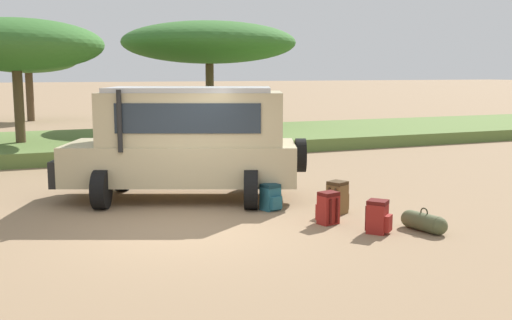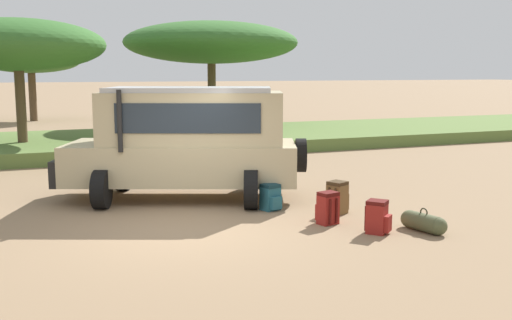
# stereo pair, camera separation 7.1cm
# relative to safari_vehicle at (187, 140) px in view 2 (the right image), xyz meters

# --- Properties ---
(ground_plane) EXTENTS (320.00, 320.00, 0.00)m
(ground_plane) POSITION_rel_safari_vehicle_xyz_m (-0.74, -2.46, -1.29)
(ground_plane) COLOR #8C7051
(grass_bank) EXTENTS (120.00, 7.00, 0.44)m
(grass_bank) POSITION_rel_safari_vehicle_xyz_m (-0.74, 9.30, -1.07)
(grass_bank) COLOR #5B7538
(grass_bank) RESTS_ON ground_plane
(safari_vehicle) EXTENTS (5.39, 3.80, 2.44)m
(safari_vehicle) POSITION_rel_safari_vehicle_xyz_m (0.00, 0.00, 0.00)
(safari_vehicle) COLOR tan
(safari_vehicle) RESTS_ON ground_plane
(backpack_beside_front_wheel) EXTENTS (0.47, 0.43, 0.64)m
(backpack_beside_front_wheel) POSITION_rel_safari_vehicle_xyz_m (2.37, -2.44, -0.98)
(backpack_beside_front_wheel) COLOR brown
(backpack_beside_front_wheel) RESTS_ON ground_plane
(backpack_cluster_center) EXTENTS (0.40, 0.42, 0.60)m
(backpack_cluster_center) POSITION_rel_safari_vehicle_xyz_m (1.78, -3.09, -1.00)
(backpack_cluster_center) COLOR maroon
(backpack_cluster_center) RESTS_ON ground_plane
(backpack_near_rear_wheel) EXTENTS (0.47, 0.48, 0.58)m
(backpack_near_rear_wheel) POSITION_rel_safari_vehicle_xyz_m (2.26, -3.98, -1.01)
(backpack_near_rear_wheel) COLOR maroon
(backpack_near_rear_wheel) RESTS_ON ground_plane
(backpack_outermost) EXTENTS (0.41, 0.45, 0.53)m
(backpack_outermost) POSITION_rel_safari_vehicle_xyz_m (1.26, -1.68, -1.04)
(backpack_outermost) COLOR #235B6B
(backpack_outermost) RESTS_ON ground_plane
(duffel_bag_low_black_case) EXTENTS (0.44, 0.93, 0.42)m
(duffel_bag_low_black_case) POSITION_rel_safari_vehicle_xyz_m (3.08, -4.18, -1.13)
(duffel_bag_low_black_case) COLOR #4C5133
(duffel_bag_low_black_case) RESTS_ON ground_plane
(acacia_tree_far_left) EXTENTS (5.65, 5.69, 4.49)m
(acacia_tree_far_left) POSITION_rel_safari_vehicle_xyz_m (-3.18, 8.81, 2.33)
(acacia_tree_far_left) COLOR brown
(acacia_tree_far_left) RESTS_ON ground_plane
(acacia_tree_left_mid) EXTENTS (5.36, 4.67, 4.01)m
(acacia_tree_left_mid) POSITION_rel_safari_vehicle_xyz_m (-2.31, 23.72, 2.03)
(acacia_tree_left_mid) COLOR brown
(acacia_tree_left_mid) RESTS_ON ground_plane
(acacia_tree_centre_back) EXTENTS (7.72, 7.44, 4.97)m
(acacia_tree_centre_back) POSITION_rel_safari_vehicle_xyz_m (4.90, 13.23, 2.74)
(acacia_tree_centre_back) COLOR brown
(acacia_tree_centre_back) RESTS_ON ground_plane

